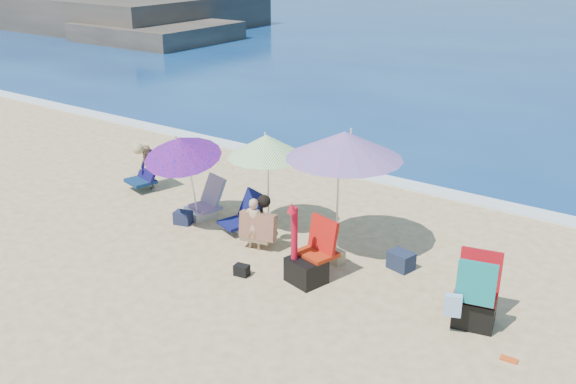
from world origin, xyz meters
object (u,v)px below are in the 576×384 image
Objects in this scene: umbrella_striped at (266,146)px; umbrella_blue at (181,147)px; chair_rainbow at (204,206)px; camp_chair_right at (475,300)px; chair_navy at (244,220)px; umbrella_turquoise at (344,145)px; person_center at (257,224)px; camp_chair_left at (310,264)px; person_left at (146,167)px; furled_umbrella at (294,238)px.

umbrella_striped is 0.98× the size of umbrella_blue.
camp_chair_right is at bearing -7.00° from chair_rainbow.
chair_navy is at bearing -151.68° from umbrella_striped.
camp_chair_right is at bearing -17.48° from umbrella_turquoise.
person_center is at bearing -67.06° from umbrella_striped.
person_left is at bearing 165.16° from camp_chair_left.
furled_umbrella is 1.31× the size of person_left.
camp_chair_left is (0.17, 0.19, -0.46)m from furled_umbrella.
chair_rainbow is 0.84× the size of camp_chair_left.
umbrella_blue reaches higher than chair_navy.
person_left is (-1.96, 0.38, 0.28)m from chair_rainbow.
person_center is at bearing -35.35° from chair_navy.
umbrella_striped reaches higher than person_center.
person_left is at bearing 162.57° from furled_umbrella.
umbrella_blue reaches higher than furled_umbrella.
chair_navy is 1.05× the size of chair_rainbow.
furled_umbrella is 1.41× the size of camp_chair_left.
camp_chair_left is 1.44m from person_center.
chair_navy is at bearing 156.31° from camp_chair_left.
umbrella_turquoise is 2.05m from person_center.
camp_chair_left is at bearing 48.33° from furled_umbrella.
furled_umbrella is at bearing -93.79° from umbrella_turquoise.
umbrella_blue is at bearing -150.05° from umbrella_striped.
camp_chair_left is 5.20m from person_left.
chair_navy is (0.93, 0.55, -1.36)m from umbrella_blue.
camp_chair_left is at bearing -173.96° from camp_chair_right.
umbrella_blue is at bearing -25.69° from person_left.
umbrella_striped is 1.34× the size of furled_umbrella.
furled_umbrella is (1.48, -1.28, -0.86)m from umbrella_striped.
umbrella_turquoise is 2.37× the size of camp_chair_right.
umbrella_striped is 1.37m from person_center.
furled_umbrella is 5.09m from person_left.
umbrella_turquoise reaches higher than chair_navy.
umbrella_striped reaches higher than chair_navy.
chair_navy is (-1.85, 1.08, -0.57)m from furled_umbrella.
umbrella_turquoise is 2.60m from chair_navy.
umbrella_turquoise is at bearing 2.57° from chair_rainbow.
umbrella_turquoise is at bearing 5.83° from chair_navy.
umbrella_turquoise reaches higher than umbrella_striped.
umbrella_turquoise is at bearing 27.41° from person_center.
umbrella_blue is (-2.87, -0.75, -0.37)m from umbrella_turquoise.
camp_chair_right is at bearing -11.18° from umbrella_striped.
umbrella_turquoise is 1.59m from umbrella_striped.
chair_rainbow is 0.77× the size of camp_chair_right.
chair_rainbow is (-1.42, -0.14, -1.42)m from umbrella_striped.
chair_navy is 2.21m from camp_chair_left.
umbrella_striped is at bearing 28.32° from chair_navy.
furled_umbrella is at bearing -27.19° from person_center.
umbrella_blue is at bearing 173.49° from camp_chair_left.
person_center is (1.70, -0.53, 0.26)m from chair_rainbow.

